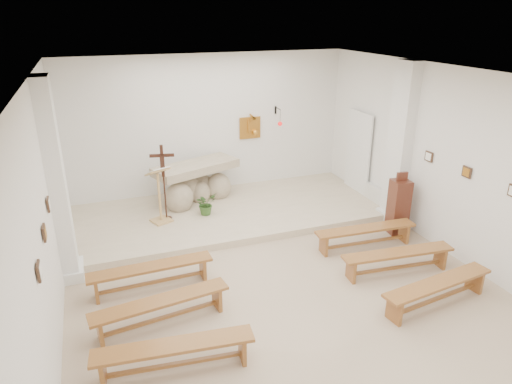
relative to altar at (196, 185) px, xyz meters
name	(u,v)px	position (x,y,z in m)	size (l,w,h in m)	color
ground	(291,299)	(0.56, -4.27, -0.55)	(7.00, 10.00, 0.00)	#C7AE8F
wall_left	(41,238)	(-2.93, -4.27, 1.20)	(0.02, 10.00, 3.50)	white
wall_right	(477,174)	(4.05, -4.27, 1.20)	(0.02, 10.00, 3.50)	white
wall_back	(209,127)	(0.56, 0.72, 1.20)	(7.00, 0.02, 3.50)	white
ceiling	(299,82)	(0.56, -4.27, 2.94)	(7.00, 10.00, 0.02)	silver
sanctuary_platform	(229,213)	(0.56, -0.77, -0.47)	(6.98, 3.00, 0.15)	beige
pilaster_left	(57,184)	(-2.81, -2.27, 1.20)	(0.26, 0.55, 3.50)	white
pilaster_right	(400,145)	(3.93, -2.27, 1.20)	(0.26, 0.55, 3.50)	white
gold_wall_relief	(250,128)	(1.61, 0.69, 1.10)	(0.55, 0.04, 0.55)	#C5862E
sanctuary_lamp	(279,122)	(2.31, 0.44, 1.26)	(0.11, 0.36, 0.44)	black
station_frame_left_front	(39,271)	(-2.91, -5.07, 1.17)	(0.03, 0.20, 0.20)	#3F291B
station_frame_left_mid	(44,233)	(-2.91, -4.07, 1.17)	(0.03, 0.20, 0.20)	#3F291B
station_frame_left_rear	(48,204)	(-2.91, -3.07, 1.17)	(0.03, 0.20, 0.20)	#3F291B
station_frame_right_mid	(467,172)	(4.03, -4.07, 1.17)	(0.03, 0.20, 0.20)	#3F291B
station_frame_right_rear	(429,157)	(4.03, -3.07, 1.17)	(0.03, 0.20, 0.20)	#3F291B
radiator_left	(68,245)	(-2.87, -1.57, -0.28)	(0.10, 0.85, 0.52)	silver
radiator_right	(376,198)	(3.99, -1.57, -0.28)	(0.10, 0.85, 0.52)	silver
altar	(196,185)	(0.00, 0.00, 0.00)	(2.15, 1.43, 1.03)	#B8A88C
lectern	(160,195)	(-0.98, -0.88, 0.23)	(0.55, 0.51, 1.27)	tan
crucifix_stand	(164,177)	(-0.86, -0.78, 0.57)	(0.50, 0.22, 1.68)	#351910
potted_plant	(206,204)	(0.02, -0.82, -0.15)	(0.45, 0.39, 0.50)	#325823
donation_pedestal	(398,206)	(3.66, -2.80, 0.05)	(0.40, 0.40, 1.35)	#4F2416
bench_left_front	(151,271)	(-1.53, -3.16, -0.22)	(2.08, 0.39, 0.44)	brown
bench_right_front	(365,233)	(2.66, -3.16, -0.22)	(2.08, 0.45, 0.44)	brown
bench_left_second	(161,306)	(-1.53, -4.19, -0.22)	(2.09, 0.60, 0.44)	brown
bench_right_second	(398,257)	(2.66, -4.19, -0.22)	(2.09, 0.52, 0.44)	brown
bench_left_third	(174,351)	(-1.53, -5.22, -0.22)	(2.09, 0.55, 0.44)	brown
bench_right_third	(438,288)	(2.66, -5.22, -0.22)	(2.09, 0.59, 0.44)	brown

